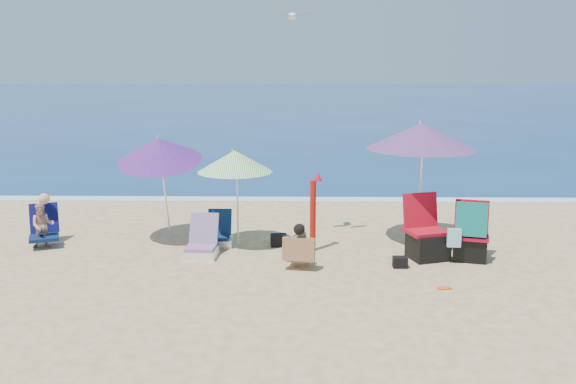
{
  "coord_description": "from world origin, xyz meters",
  "views": [
    {
      "loc": [
        -0.12,
        -9.63,
        3.39
      ],
      "look_at": [
        -0.3,
        1.0,
        1.1
      ],
      "focal_mm": 37.81,
      "sensor_mm": 36.0,
      "label": 1
    }
  ],
  "objects_px": {
    "camp_chair_left": "(427,240)",
    "person_center": "(300,246)",
    "umbrella_striped": "(235,161)",
    "person_left": "(43,224)",
    "umbrella_turquoise": "(421,136)",
    "chair_rainbow": "(202,246)",
    "camp_chair_right": "(470,238)",
    "seagull": "(292,16)",
    "furled_umbrella": "(314,208)",
    "umbrella_blue": "(159,150)",
    "chair_navy": "(219,236)"
  },
  "relations": [
    {
      "from": "umbrella_blue",
      "to": "person_left",
      "type": "height_order",
      "value": "umbrella_blue"
    },
    {
      "from": "person_left",
      "to": "chair_navy",
      "type": "bearing_deg",
      "value": 2.77
    },
    {
      "from": "chair_navy",
      "to": "camp_chair_right",
      "type": "height_order",
      "value": "camp_chair_right"
    },
    {
      "from": "camp_chair_left",
      "to": "person_center",
      "type": "bearing_deg",
      "value": -165.61
    },
    {
      "from": "person_center",
      "to": "person_left",
      "type": "relative_size",
      "value": 0.82
    },
    {
      "from": "umbrella_turquoise",
      "to": "person_center",
      "type": "height_order",
      "value": "umbrella_turquoise"
    },
    {
      "from": "chair_rainbow",
      "to": "person_center",
      "type": "xyz_separation_m",
      "value": [
        1.73,
        -0.6,
        0.19
      ]
    },
    {
      "from": "umbrella_blue",
      "to": "umbrella_turquoise",
      "type": "bearing_deg",
      "value": -0.32
    },
    {
      "from": "chair_navy",
      "to": "camp_chair_left",
      "type": "height_order",
      "value": "camp_chair_left"
    },
    {
      "from": "umbrella_blue",
      "to": "person_center",
      "type": "relative_size",
      "value": 2.78
    },
    {
      "from": "camp_chair_right",
      "to": "chair_rainbow",
      "type": "bearing_deg",
      "value": 178.6
    },
    {
      "from": "umbrella_turquoise",
      "to": "camp_chair_right",
      "type": "height_order",
      "value": "umbrella_turquoise"
    },
    {
      "from": "furled_umbrella",
      "to": "camp_chair_right",
      "type": "xyz_separation_m",
      "value": [
        2.7,
        -0.5,
        -0.41
      ]
    },
    {
      "from": "furled_umbrella",
      "to": "umbrella_blue",
      "type": "bearing_deg",
      "value": 169.64
    },
    {
      "from": "umbrella_blue",
      "to": "furled_umbrella",
      "type": "xyz_separation_m",
      "value": [
        2.89,
        -0.53,
        -0.99
      ]
    },
    {
      "from": "umbrella_turquoise",
      "to": "person_center",
      "type": "distance_m",
      "value": 3.15
    },
    {
      "from": "umbrella_striped",
      "to": "person_left",
      "type": "bearing_deg",
      "value": -178.46
    },
    {
      "from": "chair_navy",
      "to": "camp_chair_left",
      "type": "relative_size",
      "value": 0.58
    },
    {
      "from": "umbrella_striped",
      "to": "chair_rainbow",
      "type": "xyz_separation_m",
      "value": [
        -0.54,
        -0.62,
        -1.42
      ]
    },
    {
      "from": "chair_rainbow",
      "to": "camp_chair_left",
      "type": "height_order",
      "value": "camp_chair_left"
    },
    {
      "from": "camp_chair_left",
      "to": "camp_chair_right",
      "type": "relative_size",
      "value": 1.05
    },
    {
      "from": "chair_rainbow",
      "to": "camp_chair_right",
      "type": "distance_m",
      "value": 4.69
    },
    {
      "from": "person_left",
      "to": "camp_chair_left",
      "type": "bearing_deg",
      "value": -4.5
    },
    {
      "from": "umbrella_turquoise",
      "to": "person_left",
      "type": "distance_m",
      "value": 7.2
    },
    {
      "from": "seagull",
      "to": "furled_umbrella",
      "type": "bearing_deg",
      "value": -57.74
    },
    {
      "from": "umbrella_blue",
      "to": "chair_navy",
      "type": "relative_size",
      "value": 3.38
    },
    {
      "from": "chair_navy",
      "to": "person_left",
      "type": "bearing_deg",
      "value": -177.23
    },
    {
      "from": "umbrella_turquoise",
      "to": "chair_rainbow",
      "type": "distance_m",
      "value": 4.46
    },
    {
      "from": "furled_umbrella",
      "to": "chair_rainbow",
      "type": "xyz_separation_m",
      "value": [
        -1.99,
        -0.38,
        -0.6
      ]
    },
    {
      "from": "umbrella_striped",
      "to": "person_left",
      "type": "xyz_separation_m",
      "value": [
        -3.59,
        -0.1,
        -1.18
      ]
    },
    {
      "from": "umbrella_blue",
      "to": "camp_chair_right",
      "type": "bearing_deg",
      "value": -10.39
    },
    {
      "from": "person_center",
      "to": "seagull",
      "type": "height_order",
      "value": "seagull"
    },
    {
      "from": "umbrella_striped",
      "to": "person_left",
      "type": "distance_m",
      "value": 3.78
    },
    {
      "from": "furled_umbrella",
      "to": "camp_chair_right",
      "type": "bearing_deg",
      "value": -10.43
    },
    {
      "from": "person_left",
      "to": "seagull",
      "type": "distance_m",
      "value": 5.99
    },
    {
      "from": "chair_navy",
      "to": "umbrella_turquoise",
      "type": "bearing_deg",
      "value": 3.06
    },
    {
      "from": "chair_rainbow",
      "to": "camp_chair_right",
      "type": "xyz_separation_m",
      "value": [
        4.69,
        -0.11,
        0.19
      ]
    },
    {
      "from": "umbrella_turquoise",
      "to": "chair_navy",
      "type": "bearing_deg",
      "value": -176.94
    },
    {
      "from": "chair_navy",
      "to": "umbrella_blue",
      "type": "bearing_deg",
      "value": 168.52
    },
    {
      "from": "umbrella_blue",
      "to": "chair_rainbow",
      "type": "distance_m",
      "value": 2.04
    },
    {
      "from": "umbrella_striped",
      "to": "person_center",
      "type": "distance_m",
      "value": 2.1
    },
    {
      "from": "furled_umbrella",
      "to": "camp_chair_left",
      "type": "height_order",
      "value": "furled_umbrella"
    },
    {
      "from": "furled_umbrella",
      "to": "person_left",
      "type": "height_order",
      "value": "furled_umbrella"
    },
    {
      "from": "umbrella_turquoise",
      "to": "chair_navy",
      "type": "relative_size",
      "value": 3.62
    },
    {
      "from": "camp_chair_right",
      "to": "person_left",
      "type": "relative_size",
      "value": 1.12
    },
    {
      "from": "person_center",
      "to": "seagull",
      "type": "bearing_deg",
      "value": 95.14
    },
    {
      "from": "chair_navy",
      "to": "seagull",
      "type": "xyz_separation_m",
      "value": [
        1.37,
        0.33,
        4.02
      ]
    },
    {
      "from": "umbrella_turquoise",
      "to": "person_center",
      "type": "bearing_deg",
      "value": -146.43
    },
    {
      "from": "umbrella_blue",
      "to": "person_left",
      "type": "distance_m",
      "value": 2.56
    },
    {
      "from": "person_center",
      "to": "umbrella_turquoise",
      "type": "bearing_deg",
      "value": 33.57
    }
  ]
}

